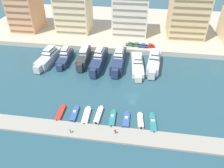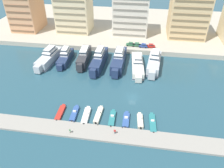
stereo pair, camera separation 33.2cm
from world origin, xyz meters
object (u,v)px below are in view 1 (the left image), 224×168
Objects in this scene: motorboat_red_far_left at (61,113)px; pedestrian_mid_deck at (70,131)px; yacht_navy_center_left at (99,60)px; yacht_navy_center at (119,60)px; motorboat_white_mid_left at (86,116)px; motorboat_blue_center_right at (126,120)px; car_green_far_left at (130,44)px; car_green_left at (136,44)px; yacht_silver_far_left at (49,57)px; motorboat_cream_center_left at (99,115)px; yacht_charcoal_mid_left at (84,57)px; car_red_center_left at (150,46)px; motorboat_blue_left at (75,114)px; motorboat_teal_center at (112,118)px; yacht_navy_left at (65,57)px; pedestrian_near_edge at (115,131)px; car_blue_mid_left at (143,45)px; motorboat_teal_right at (153,123)px; motorboat_cream_mid_right at (140,121)px; yacht_silver_mid_right at (154,62)px; yacht_ivory_center_right at (137,64)px.

pedestrian_mid_deck is at bearing -53.68° from motorboat_red_far_left.
yacht_navy_center_left is 0.98× the size of yacht_navy_center.
motorboat_white_mid_left is 1.11× the size of motorboat_blue_center_right.
car_green_far_left is 1.02× the size of car_green_left.
yacht_silver_far_left is 42.65m from motorboat_cream_center_left.
motorboat_red_far_left is at bearing 179.12° from motorboat_white_mid_left.
yacht_charcoal_mid_left reaches higher than car_red_center_left.
motorboat_teal_center is (12.29, -0.35, 0.04)m from motorboat_blue_left.
yacht_navy_left is 10.33× the size of pedestrian_near_edge.
car_green_far_left and car_blue_mid_left have the same top height.
car_blue_mid_left is (6.26, -0.70, 0.00)m from car_green_far_left.
motorboat_teal_right is (29.38, -0.08, -0.01)m from motorboat_red_far_left.
motorboat_teal_center is (8.34, -0.01, -0.01)m from motorboat_white_mid_left.
motorboat_blue_left is 1.04× the size of motorboat_blue_center_right.
yacht_silver_far_left reaches higher than yacht_navy_left.
motorboat_red_far_left is 56.80m from car_red_center_left.
motorboat_red_far_left is 10.05m from pedestrian_mid_deck.
motorboat_cream_center_left is at bearing 177.30° from motorboat_cream_mid_right.
yacht_silver_mid_right is 34.59m from motorboat_teal_right.
car_red_center_left reaches higher than pedestrian_mid_deck.
car_red_center_left is (19.57, 49.38, 2.75)m from motorboat_white_mid_left.
yacht_charcoal_mid_left reaches higher than pedestrian_near_edge.
motorboat_cream_center_left is at bearing -108.01° from car_red_center_left.
yacht_silver_mid_right is 15.47m from car_blue_mid_left.
yacht_ivory_center_right is 17.70m from car_green_far_left.
car_green_left is (-8.44, 15.19, 0.70)m from yacht_silver_mid_right.
motorboat_red_far_left is (9.74, -33.99, -1.74)m from yacht_navy_left.
car_green_left and car_blue_mid_left have the same top height.
motorboat_blue_left is at bearing -112.25° from car_blue_mid_left.
yacht_navy_left is 35.40m from motorboat_red_far_left.
motorboat_cream_center_left is 5.02× the size of pedestrian_mid_deck.
car_blue_mid_left is at bearing -176.16° from car_red_center_left.
car_green_far_left is at bearing 83.09° from motorboat_cream_center_left.
yacht_ivory_center_right is 35.74m from motorboat_white_mid_left.
motorboat_teal_right is (20.79, 0.05, -0.14)m from motorboat_white_mid_left.
motorboat_white_mid_left is at bearing -85.70° from yacht_navy_center_left.
motorboat_cream_center_left is at bearing 3.88° from motorboat_blue_left.
motorboat_blue_center_right is at bearing -57.03° from yacht_charcoal_mid_left.
motorboat_white_mid_left is 1.94× the size of car_green_far_left.
yacht_charcoal_mid_left is at bearing 115.81° from pedestrian_near_edge.
yacht_silver_mid_right is 19.08m from car_green_far_left.
yacht_navy_center_left is at bearing -5.40° from yacht_navy_left.
yacht_charcoal_mid_left is 35.07m from motorboat_blue_left.
yacht_charcoal_mid_left reaches higher than motorboat_cream_mid_right.
yacht_navy_center is at bearing 95.77° from pedestrian_near_edge.
motorboat_red_far_left is 8.59m from motorboat_white_mid_left.
motorboat_cream_center_left is 1.10× the size of motorboat_blue_center_right.
motorboat_white_mid_left is at bearing -179.16° from motorboat_cream_mid_right.
pedestrian_mid_deck is at bearing -172.47° from pedestrian_near_edge.
car_green_left is at bearing 79.65° from motorboat_cream_center_left.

